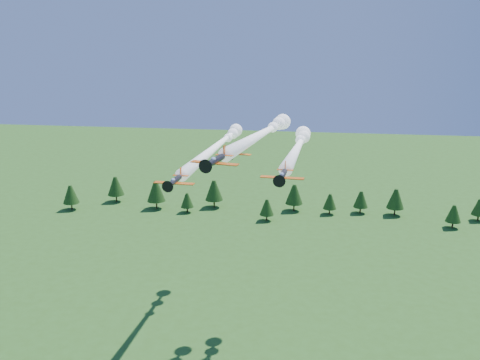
# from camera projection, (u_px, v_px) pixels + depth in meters

# --- Properties ---
(plane_lead) EXTENTS (14.46, 48.40, 3.70)m
(plane_lead) POSITION_uv_depth(u_px,v_px,m) (263.00, 133.00, 113.92)
(plane_lead) COLOR black
(plane_lead) RESTS_ON ground
(plane_left) EXTENTS (9.05, 62.58, 3.70)m
(plane_left) POSITION_uv_depth(u_px,v_px,m) (218.00, 145.00, 133.44)
(plane_left) COLOR black
(plane_left) RESTS_ON ground
(plane_right) EXTENTS (8.50, 45.85, 3.70)m
(plane_right) POSITION_uv_depth(u_px,v_px,m) (298.00, 146.00, 117.83)
(plane_right) COLOR black
(plane_right) RESTS_ON ground
(plane_slot) EXTENTS (6.43, 7.05, 2.24)m
(plane_slot) POSITION_uv_depth(u_px,v_px,m) (236.00, 152.00, 103.03)
(plane_slot) COLOR black
(plane_slot) RESTS_ON ground
(treeline) EXTENTS (168.21, 21.14, 11.82)m
(treeline) POSITION_uv_depth(u_px,v_px,m) (251.00, 196.00, 216.40)
(treeline) COLOR #382314
(treeline) RESTS_ON ground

